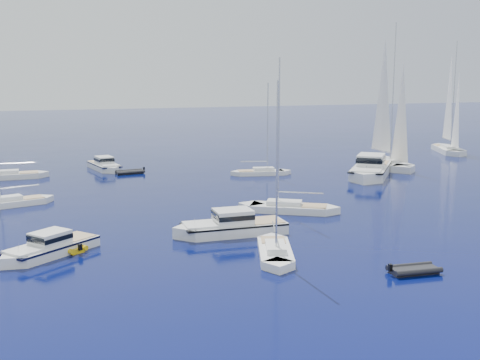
{
  "coord_description": "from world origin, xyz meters",
  "views": [
    {
      "loc": [
        -20.94,
        -26.8,
        12.43
      ],
      "look_at": [
        -1.45,
        27.6,
        2.2
      ],
      "focal_mm": 44.27,
      "sensor_mm": 36.0,
      "label": 1
    }
  ],
  "objects": [
    {
      "name": "ground",
      "position": [
        0.0,
        0.0,
        0.0
      ],
      "size": [
        400.0,
        400.0,
        0.0
      ],
      "primitive_type": "plane",
      "color": "#080E51",
      "rests_on": "ground"
    },
    {
      "name": "motor_cruiser_left",
      "position": [
        -20.1,
        15.32,
        0.0
      ],
      "size": [
        8.02,
        6.97,
        2.15
      ],
      "primitive_type": null,
      "rotation": [
        0.0,
        0.0,
        2.22
      ],
      "color": "silver",
      "rests_on": "ground"
    },
    {
      "name": "motor_cruiser_centre",
      "position": [
        -6.3,
        16.26,
        0.0
      ],
      "size": [
        9.85,
        3.28,
        2.56
      ],
      "primitive_type": null,
      "rotation": [
        0.0,
        0.0,
        1.54
      ],
      "color": "silver",
      "rests_on": "ground"
    },
    {
      "name": "motor_cruiser_distant",
      "position": [
        18.92,
        36.2,
        0.0
      ],
      "size": [
        11.63,
        13.02,
        3.52
      ],
      "primitive_type": null,
      "rotation": [
        0.0,
        0.0,
        2.46
      ],
      "color": "white",
      "rests_on": "ground"
    },
    {
      "name": "motor_cruiser_horizon",
      "position": [
        -11.62,
        52.9,
        0.0
      ],
      "size": [
        4.22,
        8.99,
        2.27
      ],
      "primitive_type": null,
      "rotation": [
        0.0,
        0.0,
        3.33
      ],
      "color": "silver",
      "rests_on": "ground"
    },
    {
      "name": "sailboat_fore",
      "position": [
        -5.22,
        9.79,
        0.0
      ],
      "size": [
        4.9,
        8.83,
        12.6
      ],
      "primitive_type": null,
      "rotation": [
        0.0,
        0.0,
        2.81
      ],
      "color": "white",
      "rests_on": "ground"
    },
    {
      "name": "sailboat_mid_r",
      "position": [
        1.28,
        21.9,
        0.0
      ],
      "size": [
        9.8,
        7.37,
        14.57
      ],
      "primitive_type": null,
      "rotation": [
        0.0,
        0.0,
        1.02
      ],
      "color": "silver",
      "rests_on": "ground"
    },
    {
      "name": "sailboat_mid_l",
      "position": [
        -23.02,
        33.26,
        0.0
      ],
      "size": [
        9.12,
        4.6,
        12.98
      ],
      "primitive_type": null,
      "rotation": [
        0.0,
        0.0,
        1.84
      ],
      "color": "white",
      "rests_on": "ground"
    },
    {
      "name": "sailboat_centre",
      "position": [
        6.54,
        41.99,
        0.0
      ],
      "size": [
        8.41,
        3.72,
        11.99
      ],
      "primitive_type": null,
      "rotation": [
        0.0,
        0.0,
        4.51
      ],
      "color": "silver",
      "rests_on": "ground"
    },
    {
      "name": "sailboat_sails_r",
      "position": [
        25.04,
        42.29,
        0.0
      ],
      "size": [
        4.5,
        13.82,
        19.99
      ],
      "primitive_type": null,
      "rotation": [
        0.0,
        0.0,
        3.07
      ],
      "color": "silver",
      "rests_on": "ground"
    },
    {
      "name": "sailboat_far_l",
      "position": [
        -23.57,
        49.75,
        0.0
      ],
      "size": [
        9.9,
        2.62,
        14.54
      ],
      "primitive_type": null,
      "rotation": [
        0.0,
        0.0,
        1.57
      ],
      "color": "silver",
      "rests_on": "ground"
    },
    {
      "name": "sailboat_sails_far",
      "position": [
        43.73,
        52.35,
        0.0
      ],
      "size": [
        7.91,
        12.85,
        18.47
      ],
      "primitive_type": null,
      "rotation": [
        0.0,
        0.0,
        2.74
      ],
      "color": "silver",
      "rests_on": "ground"
    },
    {
      "name": "tender_yellow",
      "position": [
        -18.88,
        16.19,
        0.0
      ],
      "size": [
        3.32,
        3.78,
        0.95
      ],
      "primitive_type": null,
      "rotation": [
        0.0,
        0.0,
        0.56
      ],
      "color": "#E7B70D",
      "rests_on": "ground"
    },
    {
      "name": "tender_grey_near",
      "position": [
        1.69,
        3.43,
        0.0
      ],
      "size": [
        3.54,
        2.17,
        0.95
      ],
      "primitive_type": null,
      "rotation": [
        0.0,
        0.0,
        4.63
      ],
      "color": "black",
      "rests_on": "ground"
    },
    {
      "name": "tender_grey_far",
      "position": [
        -9.01,
        48.5,
        0.0
      ],
      "size": [
        3.97,
        2.46,
        0.95
      ],
      "primitive_type": null,
      "rotation": [
        0.0,
        0.0,
        1.68
      ],
      "color": "black",
      "rests_on": "ground"
    }
  ]
}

